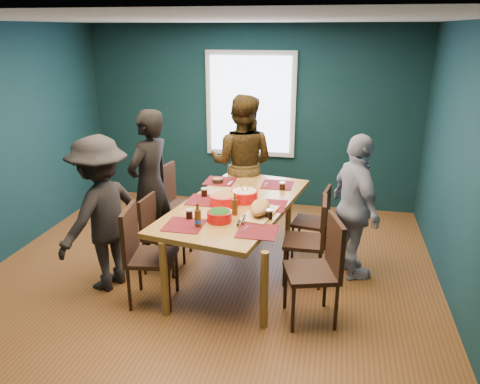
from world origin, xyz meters
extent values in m
cube|color=brown|center=(0.00, 0.00, -0.01)|extent=(5.00, 5.00, 0.01)
cube|color=silver|center=(0.00, 0.00, 2.70)|extent=(5.00, 5.00, 0.01)
cube|color=#102C36|center=(2.50, 0.00, 1.35)|extent=(0.01, 5.00, 2.70)
cube|color=#102C36|center=(0.00, 2.50, 1.35)|extent=(5.00, 0.01, 2.70)
cube|color=#102C36|center=(0.00, -2.50, 1.35)|extent=(5.00, 0.01, 2.70)
cube|color=silver|center=(0.00, 2.47, 1.55)|extent=(1.35, 0.06, 1.55)
cube|color=olive|center=(0.27, 0.23, 0.80)|extent=(1.45, 2.32, 0.05)
cylinder|color=olive|center=(-0.21, -0.76, 0.38)|extent=(0.08, 0.08, 0.77)
cylinder|color=olive|center=(0.75, -0.76, 0.38)|extent=(0.08, 0.08, 0.77)
cylinder|color=olive|center=(-0.21, 1.23, 0.38)|extent=(0.08, 0.08, 0.77)
cylinder|color=olive|center=(0.75, 1.23, 0.38)|extent=(0.08, 0.08, 0.77)
cube|color=black|center=(-0.56, 0.80, 0.49)|extent=(0.52, 0.52, 0.04)
cube|color=black|center=(-0.76, 0.82, 0.77)|extent=(0.10, 0.46, 0.50)
cylinder|color=black|center=(-0.78, 0.63, 0.24)|extent=(0.04, 0.04, 0.47)
cylinder|color=black|center=(-0.39, 0.58, 0.24)|extent=(0.04, 0.04, 0.47)
cylinder|color=black|center=(-0.73, 1.02, 0.24)|extent=(0.04, 0.04, 0.47)
cylinder|color=black|center=(-0.34, 0.97, 0.24)|extent=(0.04, 0.04, 0.47)
cube|color=black|center=(-0.54, 0.09, 0.42)|extent=(0.41, 0.41, 0.04)
cube|color=black|center=(-0.71, 0.10, 0.65)|extent=(0.06, 0.39, 0.43)
cylinder|color=black|center=(-0.71, -0.07, 0.20)|extent=(0.03, 0.03, 0.40)
cylinder|color=black|center=(-0.38, -0.09, 0.20)|extent=(0.03, 0.03, 0.40)
cylinder|color=black|center=(-0.70, 0.27, 0.20)|extent=(0.03, 0.03, 0.40)
cylinder|color=black|center=(-0.36, 0.25, 0.20)|extent=(0.03, 0.03, 0.40)
cube|color=black|center=(-0.41, -0.56, 0.49)|extent=(0.52, 0.52, 0.04)
cube|color=black|center=(-0.61, -0.59, 0.76)|extent=(0.11, 0.46, 0.50)
cylinder|color=black|center=(-0.57, -0.78, 0.23)|extent=(0.03, 0.03, 0.46)
cylinder|color=black|center=(-0.19, -0.72, 0.23)|extent=(0.03, 0.03, 0.46)
cylinder|color=black|center=(-0.63, -0.39, 0.23)|extent=(0.03, 0.03, 0.46)
cylinder|color=black|center=(-0.24, -0.33, 0.23)|extent=(0.03, 0.03, 0.46)
cube|color=black|center=(1.05, 0.83, 0.42)|extent=(0.45, 0.45, 0.04)
cube|color=black|center=(1.23, 0.80, 0.65)|extent=(0.10, 0.39, 0.43)
cylinder|color=black|center=(0.86, 0.69, 0.20)|extent=(0.03, 0.03, 0.40)
cylinder|color=black|center=(1.19, 0.63, 0.20)|extent=(0.03, 0.03, 0.40)
cylinder|color=black|center=(0.91, 1.02, 0.20)|extent=(0.03, 0.03, 0.40)
cylinder|color=black|center=(1.24, 0.96, 0.20)|extent=(0.03, 0.03, 0.40)
cube|color=black|center=(1.03, 0.18, 0.46)|extent=(0.44, 0.44, 0.04)
cube|color=black|center=(1.22, 0.18, 0.71)|extent=(0.05, 0.43, 0.47)
cylinder|color=black|center=(0.84, -0.01, 0.22)|extent=(0.03, 0.03, 0.44)
cylinder|color=black|center=(1.21, 0.00, 0.22)|extent=(0.03, 0.03, 0.44)
cylinder|color=black|center=(0.84, 0.36, 0.22)|extent=(0.03, 0.03, 0.44)
cylinder|color=black|center=(1.21, 0.36, 0.22)|extent=(0.03, 0.03, 0.44)
cube|color=black|center=(1.15, -0.55, 0.49)|extent=(0.57, 0.57, 0.04)
cube|color=black|center=(1.35, -0.49, 0.77)|extent=(0.17, 0.45, 0.50)
cylinder|color=black|center=(1.02, -0.79, 0.24)|extent=(0.04, 0.04, 0.47)
cylinder|color=black|center=(1.39, -0.68, 0.24)|extent=(0.04, 0.04, 0.47)
cylinder|color=black|center=(0.90, -0.42, 0.24)|extent=(0.04, 0.04, 0.47)
cylinder|color=black|center=(1.28, -0.30, 0.24)|extent=(0.04, 0.04, 0.47)
imported|color=black|center=(-0.80, 0.43, 0.89)|extent=(0.61, 0.75, 1.78)
imported|color=black|center=(0.08, 1.46, 0.92)|extent=(0.92, 0.74, 1.83)
imported|color=white|center=(1.54, 0.40, 0.80)|extent=(0.75, 1.02, 1.61)
imported|color=black|center=(-1.02, -0.36, 0.82)|extent=(0.92, 1.20, 1.64)
cylinder|color=red|center=(0.15, 0.14, 0.88)|extent=(0.29, 0.29, 0.12)
cylinder|color=#5A7C2D|center=(0.15, 0.14, 0.93)|extent=(0.26, 0.26, 0.02)
cylinder|color=red|center=(0.34, 0.31, 0.88)|extent=(0.30, 0.30, 0.12)
cylinder|color=#F0E4C4|center=(0.34, 0.31, 0.94)|extent=(0.26, 0.26, 0.02)
cylinder|color=tan|center=(0.38, 0.31, 0.98)|extent=(0.09, 0.16, 0.24)
cylinder|color=tan|center=(0.31, 0.31, 0.98)|extent=(0.07, 0.17, 0.24)
cylinder|color=red|center=(0.22, -0.30, 0.87)|extent=(0.25, 0.25, 0.10)
cylinder|color=#164511|center=(0.22, -0.30, 0.92)|extent=(0.22, 0.22, 0.02)
cube|color=tan|center=(0.58, -0.05, 0.83)|extent=(0.35, 0.57, 0.02)
ellipsoid|color=#B2713F|center=(0.58, -0.05, 0.91)|extent=(0.26, 0.44, 0.12)
cube|color=#B2B1B9|center=(0.45, -0.26, 0.85)|extent=(0.04, 0.21, 0.00)
cylinder|color=black|center=(0.43, -0.37, 0.86)|extent=(0.03, 0.12, 0.02)
sphere|color=#186116|center=(0.58, -0.16, 0.91)|extent=(0.04, 0.04, 0.04)
sphere|color=#186116|center=(0.58, -0.05, 0.91)|extent=(0.04, 0.04, 0.04)
sphere|color=#186116|center=(0.58, 0.07, 0.91)|extent=(0.04, 0.04, 0.04)
cylinder|color=black|center=(-0.10, 0.88, 0.85)|extent=(0.14, 0.14, 0.05)
cylinder|color=#5A7C2D|center=(-0.10, 0.88, 0.87)|extent=(0.11, 0.11, 0.01)
cylinder|color=#4A2A0D|center=(0.05, -0.48, 0.91)|extent=(0.06, 0.06, 0.17)
cylinder|color=#4A2A0D|center=(0.05, -0.48, 1.03)|extent=(0.02, 0.02, 0.07)
cylinder|color=#194DB3|center=(0.05, -0.48, 0.88)|extent=(0.07, 0.07, 0.04)
cylinder|color=#4A2A0D|center=(0.33, -0.10, 0.91)|extent=(0.06, 0.06, 0.17)
cylinder|color=#4A2A0D|center=(0.33, -0.10, 1.02)|extent=(0.02, 0.02, 0.06)
cylinder|color=black|center=(-0.09, -0.30, 0.87)|extent=(0.07, 0.07, 0.10)
cylinder|color=silver|center=(-0.09, -0.30, 0.92)|extent=(0.07, 0.07, 0.01)
cylinder|color=black|center=(0.69, -0.14, 0.87)|extent=(0.07, 0.07, 0.10)
cylinder|color=silver|center=(0.69, -0.14, 0.92)|extent=(0.07, 0.07, 0.01)
cylinder|color=black|center=(0.71, 0.78, 0.87)|extent=(0.06, 0.06, 0.09)
cylinder|color=silver|center=(0.71, 0.78, 0.91)|extent=(0.07, 0.07, 0.01)
cylinder|color=black|center=(-0.13, 0.36, 0.87)|extent=(0.07, 0.07, 0.10)
cylinder|color=silver|center=(-0.13, 0.36, 0.92)|extent=(0.07, 0.07, 0.01)
cube|color=#DB5C64|center=(0.59, 0.30, 0.83)|extent=(0.17, 0.17, 0.00)
cube|color=#DB5C64|center=(-0.13, -0.13, 0.83)|extent=(0.21, 0.21, 0.00)
cube|color=#DB5C64|center=(0.65, -0.42, 0.83)|extent=(0.15, 0.15, 0.00)
camera|label=1|loc=(1.29, -4.42, 2.62)|focal=35.00mm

